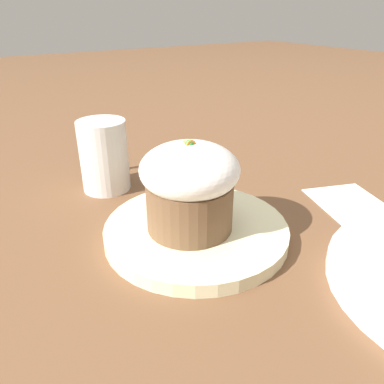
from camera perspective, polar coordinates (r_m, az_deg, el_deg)
name	(u,v)px	position (r m, az deg, el deg)	size (l,w,h in m)	color
ground_plane	(196,236)	(0.45, 0.63, -6.68)	(4.00, 4.00, 0.00)	brown
dessert_plate	(196,230)	(0.44, 0.63, -5.83)	(0.21, 0.21, 0.02)	beige
carrot_cake	(192,187)	(0.40, 0.00, 0.78)	(0.11, 0.11, 0.11)	brown
spoon	(207,216)	(0.45, 2.24, -3.64)	(0.08, 0.10, 0.01)	#B7B7BC
coffee_cup	(104,156)	(0.55, -13.30, 5.43)	(0.10, 0.07, 0.10)	white
paper_napkin	(350,203)	(0.56, 22.93, -1.49)	(0.13, 0.12, 0.00)	white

